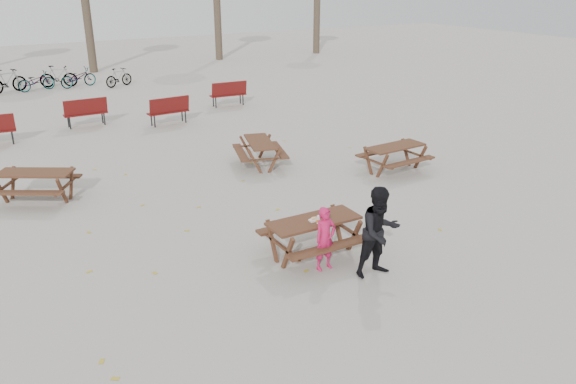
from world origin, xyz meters
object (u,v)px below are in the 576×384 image
picnic_table_far (260,153)px  child (325,239)px  soda_bottle (318,220)px  adult (380,232)px  food_tray (314,220)px  picnic_table_north (37,186)px  picnic_table_east (395,158)px  main_picnic_table (314,228)px

picnic_table_far → child: bearing=-179.9°
soda_bottle → picnic_table_far: size_ratio=0.10×
soda_bottle → adult: size_ratio=0.10×
food_tray → picnic_table_north: bearing=126.2°
adult → picnic_table_east: (4.00, 4.33, -0.48)m
adult → child: bearing=139.8°
main_picnic_table → picnic_table_east: size_ratio=1.05×
food_tray → picnic_table_far: food_tray is taller
soda_bottle → picnic_table_far: bearing=73.6°
main_picnic_table → picnic_table_east: (4.64, 3.14, -0.22)m
picnic_table_east → picnic_table_north: bearing=160.2°
child → picnic_table_north: child is taller
main_picnic_table → food_tray: size_ratio=10.00×
picnic_table_east → picnic_table_north: picnic_table_north is taller
soda_bottle → child: child is taller
food_tray → picnic_table_east: (4.67, 3.19, -0.42)m
food_tray → picnic_table_far: (1.67, 5.52, -0.43)m
soda_bottle → food_tray: bearing=92.9°
picnic_table_east → main_picnic_table: bearing=-149.5°
adult → food_tray: bearing=122.9°
food_tray → adult: size_ratio=0.11×
food_tray → picnic_table_far: size_ratio=0.11×
food_tray → soda_bottle: size_ratio=1.06×
main_picnic_table → food_tray: (-0.04, -0.05, 0.21)m
food_tray → soda_bottle: soda_bottle is taller
child → picnic_table_far: 6.24m
child → adult: adult is taller
adult → picnic_table_north: size_ratio=0.98×
main_picnic_table → picnic_table_far: size_ratio=1.08×
child → adult: size_ratio=0.72×
child → picnic_table_far: size_ratio=0.74×
picnic_table_north → picnic_table_far: (5.90, -0.26, -0.01)m
picnic_table_north → food_tray: bearing=-23.2°
main_picnic_table → child: 0.54m
picnic_table_east → picnic_table_far: bearing=138.6°
child → picnic_table_east: size_ratio=0.72×
picnic_table_far → food_tray: bearing=179.3°
main_picnic_table → picnic_table_north: 7.14m
soda_bottle → adult: adult is taller
main_picnic_table → food_tray: 0.22m
soda_bottle → picnic_table_east: bearing=35.5°
soda_bottle → picnic_table_north: soda_bottle is taller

